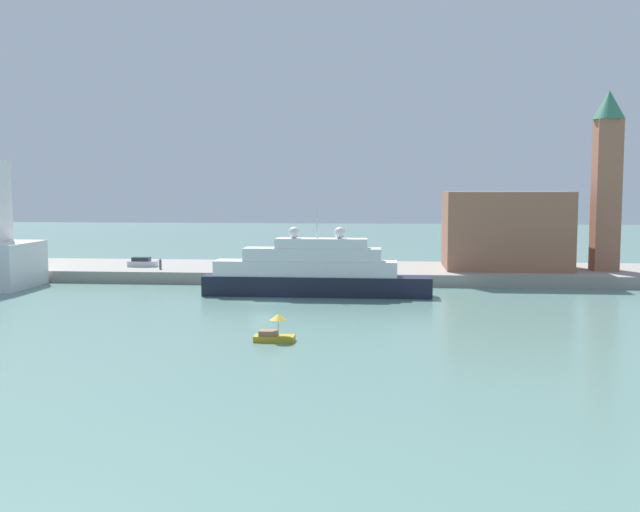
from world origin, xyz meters
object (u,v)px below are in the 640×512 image
at_px(bell_tower, 607,174).
at_px(large_yacht, 313,272).
at_px(small_motorboat, 274,332).
at_px(harbor_building, 505,230).
at_px(parked_car, 142,263).
at_px(person_figure, 160,264).
at_px(mooring_bollard, 315,270).

bearing_deg(bell_tower, large_yacht, -156.00).
bearing_deg(small_motorboat, harbor_building, 60.41).
relative_size(harbor_building, parked_car, 4.06).
xyz_separation_m(bell_tower, person_figure, (-64.56, -4.78, -13.21)).
xyz_separation_m(harbor_building, parked_car, (-54.54, -2.88, -5.06)).
bearing_deg(mooring_bollard, large_yacht, -85.27).
bearing_deg(person_figure, harbor_building, 7.17).
bearing_deg(harbor_building, parked_car, -176.97).
height_order(large_yacht, parked_car, large_yacht).
relative_size(person_figure, mooring_bollard, 1.93).
height_order(large_yacht, bell_tower, bell_tower).
xyz_separation_m(bell_tower, parked_car, (-68.45, -1.29, -13.35)).
distance_m(bell_tower, person_figure, 66.07).
relative_size(harbor_building, bell_tower, 0.69).
relative_size(harbor_building, mooring_bollard, 20.91).
relative_size(small_motorboat, mooring_bollard, 4.21).
height_order(small_motorboat, parked_car, parked_car).
xyz_separation_m(small_motorboat, parked_car, (-27.23, 45.22, 1.45)).
bearing_deg(person_figure, bell_tower, 4.23).
relative_size(harbor_building, person_figure, 10.85).
bearing_deg(parked_car, small_motorboat, -58.95).
distance_m(harbor_building, parked_car, 54.85).
xyz_separation_m(parked_car, person_figure, (3.89, -3.49, 0.14)).
bearing_deg(large_yacht, harbor_building, 36.39).
distance_m(large_yacht, parked_car, 32.52).
distance_m(large_yacht, harbor_building, 33.45).
bearing_deg(person_figure, small_motorboat, -60.79).
distance_m(bell_tower, mooring_bollard, 44.25).
relative_size(parked_car, person_figure, 2.67).
height_order(small_motorboat, mooring_bollard, mooring_bollard).
bearing_deg(mooring_bollard, person_figure, 174.17).
bearing_deg(small_motorboat, person_figure, 119.21).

